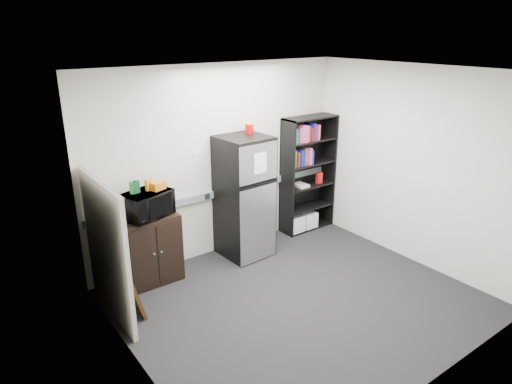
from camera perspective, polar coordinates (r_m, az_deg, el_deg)
floor at (r=5.72m, az=5.39°, el=-13.34°), size 4.00×4.00×0.00m
wall_back at (r=6.45m, az=-4.58°, el=3.80°), size 4.00×0.02×2.70m
wall_right at (r=6.57m, az=18.99°, el=3.07°), size 0.02×3.50×2.70m
wall_left at (r=4.14m, az=-15.32°, el=-6.25°), size 0.02×3.50×2.70m
ceiling at (r=4.82m, az=6.45°, el=14.68°), size 4.00×3.50×0.02m
electrical_raceway at (r=6.56m, az=-4.34°, el=-0.04°), size 3.92×0.05×0.10m
wall_note at (r=6.22m, az=-7.35°, el=5.01°), size 0.14×0.00×0.10m
bookshelf at (r=7.29m, az=6.37°, el=2.54°), size 0.90×0.34×1.85m
cubicle_partition at (r=5.33m, az=-18.14°, el=-6.93°), size 0.06×1.30×1.62m
cabinet at (r=6.04m, az=-13.11°, el=-6.95°), size 0.73×0.48×0.91m
microwave at (r=5.78m, az=-13.51°, el=-1.53°), size 0.69×0.57×0.33m
snack_box_a at (r=5.68m, az=-15.16°, el=0.52°), size 0.08×0.06×0.15m
snack_box_b at (r=5.70m, az=-14.73°, el=0.61°), size 0.08×0.06×0.15m
snack_box_c at (r=5.75m, az=-13.31°, el=0.87°), size 0.08×0.06×0.14m
snack_bag at (r=5.75m, az=-12.13°, el=0.76°), size 0.20×0.15×0.10m
refrigerator at (r=6.44m, az=-1.43°, el=-0.65°), size 0.69×0.72×1.75m
coffee_can at (r=6.37m, az=-0.84°, el=8.09°), size 0.12×0.12×0.16m
framed_poster at (r=5.52m, az=-16.43°, el=-9.96°), size 0.27×0.70×0.89m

